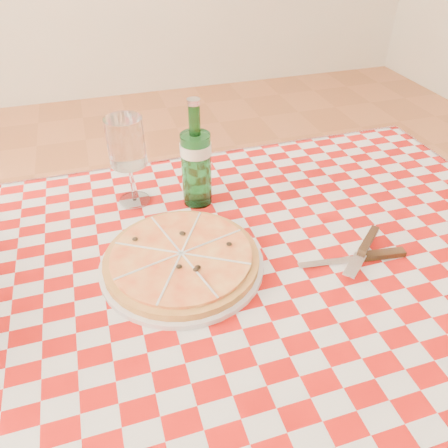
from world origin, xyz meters
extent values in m
cube|color=brown|center=(0.00, 0.00, 0.73)|extent=(1.20, 0.80, 0.04)
cylinder|color=brown|center=(-0.54, 0.34, 0.35)|extent=(0.06, 0.06, 0.71)
cylinder|color=brown|center=(0.54, 0.34, 0.35)|extent=(0.06, 0.06, 0.71)
cube|color=#9E0D09|center=(0.00, 0.00, 0.75)|extent=(1.30, 0.90, 0.01)
cylinder|color=brown|center=(0.64, 0.09, 0.20)|extent=(0.03, 0.03, 0.40)
camera|label=1|loc=(-0.22, -0.58, 1.33)|focal=35.00mm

